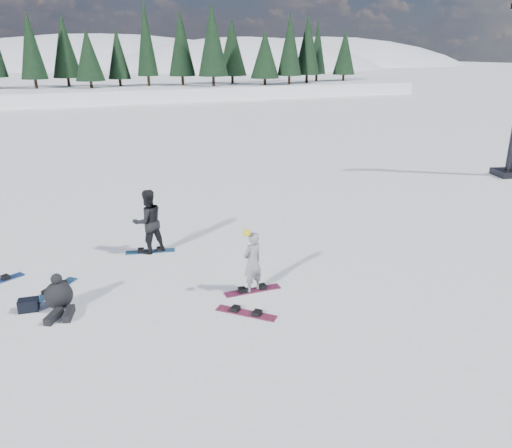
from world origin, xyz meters
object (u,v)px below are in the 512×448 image
(seated_rider, at_px, (59,297))
(gear_bag, at_px, (28,305))
(snowboarder_woman, at_px, (252,262))
(snowboarder_man, at_px, (148,221))
(snowboard_loose_b, at_px, (246,313))
(snowboard_loose_a, at_px, (55,290))

(seated_rider, relative_size, gear_bag, 2.68)
(snowboarder_woman, bearing_deg, snowboarder_man, -82.52)
(snowboarder_man, xyz_separation_m, seated_rider, (-2.75, -2.80, -0.64))
(snowboarder_man, distance_m, snowboard_loose_b, 5.01)
(snowboarder_woman, height_order, snowboard_loose_a, snowboarder_woman)
(snowboarder_woman, height_order, gear_bag, snowboarder_woman)
(gear_bag, distance_m, snowboard_loose_b, 5.23)
(seated_rider, relative_size, snowboard_loose_a, 0.80)
(snowboarder_man, relative_size, seated_rider, 1.66)
(snowboarder_woman, bearing_deg, snowboard_loose_b, 40.61)
(snowboarder_woman, distance_m, snowboard_loose_b, 1.44)
(seated_rider, bearing_deg, snowboarder_man, 68.97)
(seated_rider, bearing_deg, snowboard_loose_b, -2.03)
(snowboarder_woman, bearing_deg, seated_rider, -30.52)
(snowboarder_woman, xyz_separation_m, snowboard_loose_a, (-4.73, 2.07, -0.81))
(snowboarder_man, xyz_separation_m, gear_bag, (-3.45, -2.54, -0.85))
(snowboarder_man, bearing_deg, snowboard_loose_a, 18.22)
(snowboarder_woman, distance_m, seated_rider, 4.75)
(gear_bag, height_order, snowboard_loose_b, gear_bag)
(snowboarder_woman, xyz_separation_m, gear_bag, (-5.34, 1.16, -0.68))
(snowboard_loose_b, bearing_deg, snowboard_loose_a, -171.84)
(snowboarder_woman, bearing_deg, snowboard_loose_a, -43.21)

